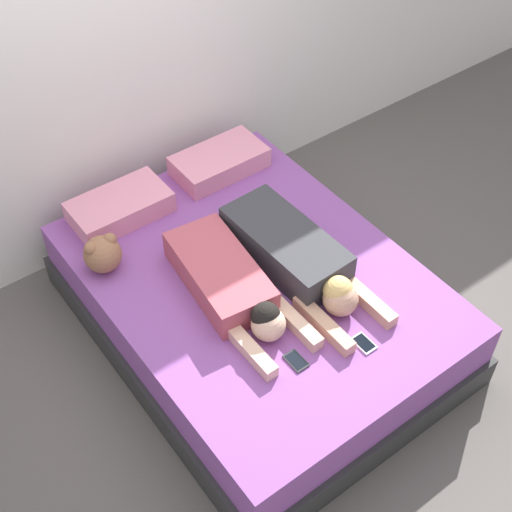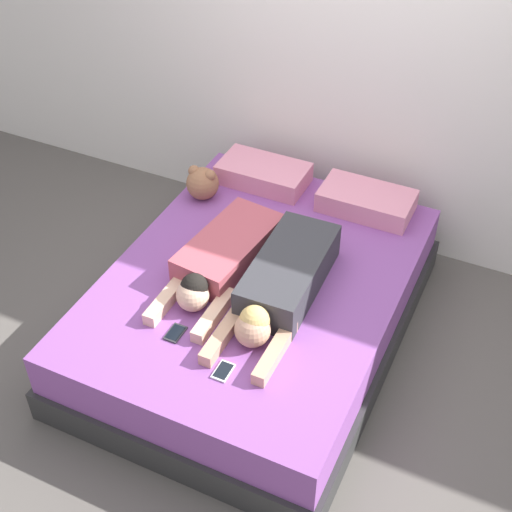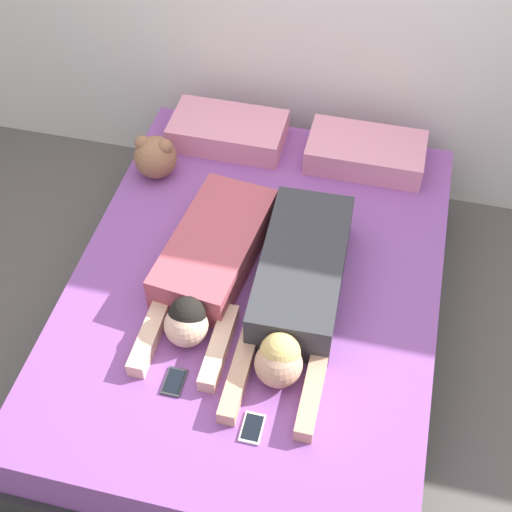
% 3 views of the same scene
% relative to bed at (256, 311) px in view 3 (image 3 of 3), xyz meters
% --- Properties ---
extents(ground_plane, '(12.00, 12.00, 0.00)m').
position_rel_bed_xyz_m(ground_plane, '(0.00, 0.00, -0.23)').
color(ground_plane, '#5B5651').
extents(bed, '(1.64, 2.17, 0.47)m').
position_rel_bed_xyz_m(bed, '(0.00, 0.00, 0.00)').
color(bed, '#2D2D2D').
rests_on(bed, ground_plane).
extents(pillow_head_left, '(0.58, 0.32, 0.13)m').
position_rel_bed_xyz_m(pillow_head_left, '(-0.35, 0.86, 0.30)').
color(pillow_head_left, pink).
rests_on(pillow_head_left, bed).
extents(pillow_head_right, '(0.58, 0.32, 0.13)m').
position_rel_bed_xyz_m(pillow_head_right, '(0.35, 0.86, 0.30)').
color(pillow_head_right, pink).
rests_on(pillow_head_right, bed).
extents(person_left, '(0.41, 1.02, 0.21)m').
position_rel_bed_xyz_m(person_left, '(-0.20, -0.04, 0.32)').
color(person_left, '#B24C59').
rests_on(person_left, bed).
extents(person_right, '(0.36, 1.09, 0.21)m').
position_rel_bed_xyz_m(person_right, '(0.20, -0.10, 0.34)').
color(person_right, '#333338').
rests_on(person_right, bed).
extents(cell_phone_left, '(0.08, 0.12, 0.01)m').
position_rel_bed_xyz_m(cell_phone_left, '(-0.19, -0.58, 0.24)').
color(cell_phone_left, '#2D2D33').
rests_on(cell_phone_left, bed).
extents(cell_phone_right, '(0.08, 0.12, 0.01)m').
position_rel_bed_xyz_m(cell_phone_right, '(0.15, -0.70, 0.24)').
color(cell_phone_right, silver).
rests_on(cell_phone_right, bed).
extents(plush_toy, '(0.21, 0.21, 0.22)m').
position_rel_bed_xyz_m(plush_toy, '(-0.63, 0.54, 0.35)').
color(plush_toy, '#996647').
rests_on(plush_toy, bed).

